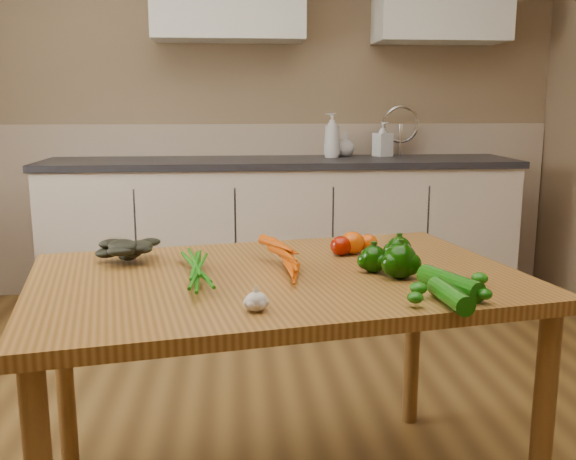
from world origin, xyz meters
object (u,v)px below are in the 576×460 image
Objects in this scene: zucchini_b at (450,296)px; garlic_bulb at (256,301)px; leafy_greens at (130,247)px; pepper_a at (373,259)px; soap_bottle_a at (332,135)px; table at (278,301)px; tomato_b at (352,243)px; pepper_b at (399,250)px; zucchini_a at (450,283)px; soap_bottle_b at (383,139)px; pepper_c at (400,261)px; carrot_bunch at (258,262)px; soap_bottle_c at (345,145)px; tomato_a at (341,246)px; tomato_c at (368,243)px.

garlic_bulb is at bearing -179.95° from zucchini_b.
leafy_greens is 0.75m from pepper_a.
soap_bottle_a is at bearing 64.72° from leafy_greens.
tomato_b is at bearing 31.27° from table.
leafy_greens is at bearing 175.25° from pepper_b.
soap_bottle_b is at bearing 80.94° from zucchini_a.
zucchini_a is at bearing -38.85° from table.
soap_bottle_b is at bearing 59.07° from table.
pepper_c is at bearing 119.85° from zucchini_a.
leafy_greens is 2.51× the size of pepper_b.
carrot_bunch is at bearing -22.87° from leafy_greens.
zucchini_a is at bearing -30.71° from soap_bottle_a.
pepper_c is at bearing -33.14° from soap_bottle_a.
soap_bottle_c is at bearing 82.20° from pepper_a.
zucchini_a is (0.43, -0.23, 0.11)m from table.
pepper_a is at bearing -13.33° from carrot_bunch.
pepper_b is at bearing 5.30° from table.
table is 0.42m from pepper_b.
tomato_b is at bearing 110.02° from zucchini_a.
tomato_a reaches higher than table.
pepper_b is at bearing -66.68° from tomato_c.
pepper_a reaches higher than tomato_b.
garlic_bulb is 0.52m from zucchini_a.
soap_bottle_a is 1.99m from tomato_a.
zucchini_a is at bearing -24.98° from leafy_greens.
garlic_bulb is at bearing -103.55° from carrot_bunch.
zucchini_b reaches higher than garlic_bulb.
soap_bottle_b is 3.14× the size of tomato_a.
tomato_c reaches higher than zucchini_b.
pepper_b reaches higher than carrot_bunch.
pepper_a is 0.98× the size of tomato_b.
pepper_c is at bearing -129.73° from soap_bottle_c.
tomato_a is at bearing 33.59° from table.
soap_bottle_a is at bearing 84.90° from tomato_c.
pepper_b is at bearing 43.79° from garlic_bulb.
leafy_greens is at bearing 146.46° from carrot_bunch.
soap_bottle_a is 2.41m from zucchini_a.
pepper_a is 0.24m from tomato_b.
carrot_bunch is (-0.06, 0.01, 0.12)m from table.
table is 5.61× the size of soap_bottle_a.
tomato_b is at bearing 26.75° from tomato_a.
tomato_c is 0.60m from zucchini_b.
soap_bottle_a is 1.93m from tomato_c.
pepper_c reaches higher than pepper_b.
soap_bottle_b is 1.47× the size of soap_bottle_c.
carrot_bunch is 1.45× the size of zucchini_b.
pepper_b is 0.39× the size of zucchini_a.
tomato_a is (0.22, 0.21, 0.11)m from table.
table is 15.57× the size of pepper_c.
carrot_bunch is 0.35m from garlic_bulb.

